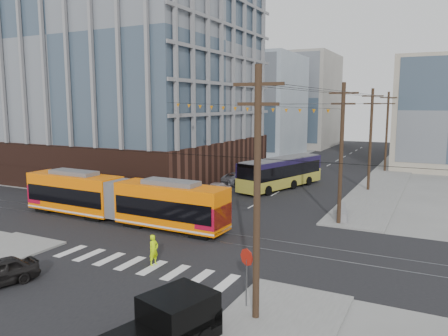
{
  "coord_description": "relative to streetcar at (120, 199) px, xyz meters",
  "views": [
    {
      "loc": [
        15.29,
        -22.71,
        9.43
      ],
      "look_at": [
        -0.33,
        8.56,
        4.24
      ],
      "focal_mm": 35.0,
      "sensor_mm": 36.0,
      "label": 1
    }
  ],
  "objects": [
    {
      "name": "bg_bldg_nw_near",
      "position": [
        -9.52,
        47.84,
        7.18
      ],
      "size": [
        18.0,
        16.0,
        18.0
      ],
      "primitive_type": "cube",
      "color": "#8C99A5",
      "rests_on": "ground"
    },
    {
      "name": "parked_car_white",
      "position": [
        2.19,
        12.95,
        -1.18
      ],
      "size": [
        1.99,
        4.45,
        1.27
      ],
      "primitive_type": "imported",
      "rotation": [
        0.0,
        0.0,
        3.19
      ],
      "color": "#BFADAC",
      "rests_on": "ground"
    },
    {
      "name": "bg_bldg_nw_far",
      "position": [
        -6.52,
        67.84,
        8.18
      ],
      "size": [
        16.0,
        18.0,
        20.0
      ],
      "primitive_type": "cube",
      "color": "gray",
      "rests_on": "ground"
    },
    {
      "name": "pedestrian",
      "position": [
        8.1,
        -6.73,
        -0.9
      ],
      "size": [
        0.54,
        0.73,
        1.83
      ],
      "primitive_type": "imported",
      "rotation": [
        0.0,
        0.0,
        1.41
      ],
      "color": "#CCFC04",
      "rests_on": "ground"
    },
    {
      "name": "parked_car_grey",
      "position": [
        1.68,
        19.2,
        -1.11
      ],
      "size": [
        3.75,
        5.59,
        1.42
      ],
      "primitive_type": "imported",
      "rotation": [
        0.0,
        0.0,
        2.85
      ],
      "color": "slate",
      "rests_on": "ground"
    },
    {
      "name": "ground",
      "position": [
        7.48,
        -4.16,
        -1.82
      ],
      "size": [
        160.0,
        160.0,
        0.0
      ],
      "primitive_type": "plane",
      "color": "slate"
    },
    {
      "name": "city_bus",
      "position": [
        7.01,
        18.96,
        -0.06
      ],
      "size": [
        6.06,
        12.67,
        3.52
      ],
      "primitive_type": null,
      "rotation": [
        0.0,
        0.0,
        -0.28
      ],
      "color": "#160E33",
      "rests_on": "ground"
    },
    {
      "name": "streetcar",
      "position": [
        0.0,
        0.0,
        0.0
      ],
      "size": [
        18.94,
        3.23,
        3.64
      ],
      "primitive_type": null,
      "rotation": [
        0.0,
        0.0,
        -0.03
      ],
      "color": "#FD6D00",
      "rests_on": "ground"
    },
    {
      "name": "jersey_barrier",
      "position": [
        15.78,
        9.04,
        -1.38
      ],
      "size": [
        1.88,
        4.45,
        0.87
      ],
      "primitive_type": "cube",
      "rotation": [
        0.0,
        0.0,
        0.22
      ],
      "color": "gray",
      "rests_on": "ground"
    },
    {
      "name": "utility_pole_near",
      "position": [
        15.98,
        -10.16,
        3.68
      ],
      "size": [
        0.3,
        0.3,
        11.0
      ],
      "primitive_type": "cylinder",
      "color": "black",
      "rests_on": "ground"
    },
    {
      "name": "utility_pole_far",
      "position": [
        15.98,
        51.84,
        3.68
      ],
      "size": [
        0.3,
        0.3,
        11.0
      ],
      "primitive_type": "cylinder",
      "color": "black",
      "rests_on": "ground"
    },
    {
      "name": "office_building",
      "position": [
        -14.52,
        18.84,
        12.48
      ],
      "size": [
        30.0,
        25.0,
        28.6
      ],
      "primitive_type": "cube",
      "color": "#381E16",
      "rests_on": "ground"
    },
    {
      "name": "parked_car_silver",
      "position": [
        2.46,
        10.44,
        -1.06
      ],
      "size": [
        2.75,
        4.85,
        1.51
      ],
      "primitive_type": "imported",
      "rotation": [
        0.0,
        0.0,
        2.88
      ],
      "color": "#9A9C9F",
      "rests_on": "ground"
    },
    {
      "name": "stop_sign",
      "position": [
        15.2,
        -9.39,
        -0.46
      ],
      "size": [
        1.1,
        1.1,
        2.72
      ],
      "primitive_type": null,
      "rotation": [
        0.0,
        0.0,
        -0.44
      ],
      "color": "#A71B0F",
      "rests_on": "ground"
    },
    {
      "name": "pickup_truck",
      "position": [
        13.54,
        -14.97,
        -0.78
      ],
      "size": [
        3.8,
        6.51,
        2.08
      ],
      "primitive_type": null,
      "rotation": [
        0.0,
        0.0,
        -0.28
      ],
      "color": "black",
      "rests_on": "ground"
    }
  ]
}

